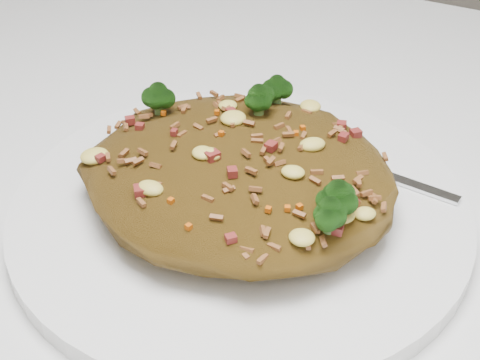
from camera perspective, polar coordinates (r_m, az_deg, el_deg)
name	(u,v)px	position (r m, az deg, el deg)	size (l,w,h in m)	color
dining_table	(235,258)	(0.55, -0.42, -6.64)	(1.20, 0.80, 0.75)	white
plate	(240,207)	(0.44, 0.00, -2.30)	(0.30, 0.30, 0.01)	white
fried_rice	(241,163)	(0.42, 0.06, 1.47)	(0.20, 0.19, 0.06)	brown
fork	(358,166)	(0.48, 10.00, 1.22)	(0.16, 0.03, 0.00)	silver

